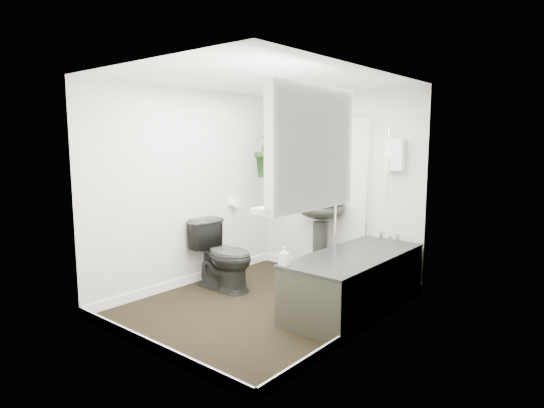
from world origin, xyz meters
The scene contains 22 objects.
floor centered at (0.00, 0.00, -0.01)m, with size 2.30×2.80×0.02m, color black.
ceiling centered at (0.00, 0.00, 2.31)m, with size 2.30×2.80×0.02m, color white.
wall_back centered at (0.00, 1.41, 1.15)m, with size 2.30×0.02×2.30m, color silver.
wall_front centered at (0.00, -1.41, 1.15)m, with size 2.30×0.02×2.30m, color silver.
wall_left centered at (-1.16, 0.00, 1.15)m, with size 0.02×2.80×2.30m, color silver.
wall_right centered at (1.16, 0.00, 1.15)m, with size 0.02×2.80×2.30m, color silver.
skirting centered at (0.00, 0.00, 0.05)m, with size 2.30×2.80×0.10m, color white.
bathtub centered at (0.80, 0.50, 0.29)m, with size 0.72×1.72×0.58m, color black, non-canonical shape.
bath_screen centered at (0.47, 0.99, 1.28)m, with size 0.04×0.72×1.40m, color silver, non-canonical shape.
shower_box centered at (0.80, 1.34, 1.55)m, with size 0.20×0.10×0.35m, color white.
oval_mirror centered at (-0.11, 1.37, 1.50)m, with size 0.46×0.03×0.62m, color tan.
wall_sconce centered at (-0.51, 1.36, 1.40)m, with size 0.04×0.04×0.22m, color black.
toilet_roll_holder centered at (-1.10, 0.70, 0.90)m, with size 0.11×0.11×0.11m, color white.
window_recess centered at (1.09, -0.70, 1.65)m, with size 0.08×1.00×0.90m, color white.
window_sill centered at (1.02, -0.70, 1.23)m, with size 0.18×1.00×0.04m, color white.
window_blinds centered at (1.04, -0.70, 1.65)m, with size 0.01×0.86×0.76m, color white.
toilet centered at (-0.69, 0.11, 0.40)m, with size 0.45×0.78×0.80m, color black.
pedestal_sink centered at (-0.11, 1.22, 0.50)m, with size 0.58×0.50×0.99m, color black, non-canonical shape.
sill_plant centered at (1.01, -0.40, 1.38)m, with size 0.24×0.21×0.26m, color black.
hanging_plant centered at (-0.70, 0.95, 1.61)m, with size 0.40×0.32×0.72m, color black.
soap_bottle centered at (0.51, -0.29, 0.67)m, with size 0.08×0.08×0.18m, color black.
hanging_pot centered at (-0.70, 0.95, 1.91)m, with size 0.16×0.16×0.12m, color brown.
Camera 1 is at (2.99, -3.46, 1.71)m, focal length 30.00 mm.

